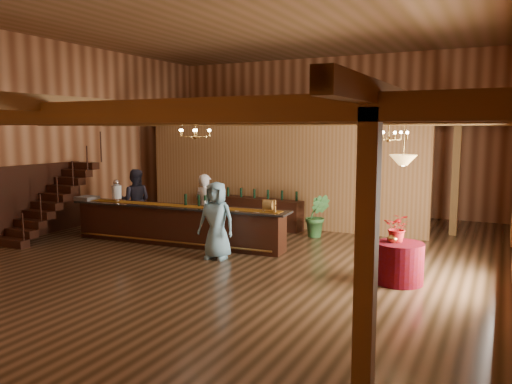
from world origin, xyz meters
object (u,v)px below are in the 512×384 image
at_px(tasting_bar, 177,225).
at_px(round_table, 399,263).
at_px(beverage_dispenser, 117,191).
at_px(raffle_drum, 269,205).
at_px(staff_second, 135,201).
at_px(chandelier_right, 389,135).
at_px(bartender, 205,208).
at_px(guest, 216,220).
at_px(backbar_shelf, 254,212).
at_px(pendant_lamp, 403,160).
at_px(chandelier_left, 195,133).
at_px(floor_plant, 317,216).

bearing_deg(tasting_bar, round_table, -12.11).
height_order(beverage_dispenser, raffle_drum, beverage_dispenser).
xyz_separation_m(beverage_dispenser, raffle_drum, (4.48, 0.24, -0.11)).
distance_m(beverage_dispenser, staff_second, 0.94).
bearing_deg(staff_second, chandelier_right, 149.05).
xyz_separation_m(bartender, guest, (1.21, -1.44, -0.01)).
relative_size(backbar_shelf, staff_second, 1.73).
xyz_separation_m(round_table, bartender, (-5.34, 1.45, 0.50)).
bearing_deg(guest, round_table, -5.29).
distance_m(pendant_lamp, bartender, 5.74).
height_order(beverage_dispenser, chandelier_right, chandelier_right).
xyz_separation_m(round_table, chandelier_right, (-0.52, 1.12, 2.45)).
height_order(raffle_drum, round_table, raffle_drum).
bearing_deg(chandelier_right, chandelier_left, -168.75).
bearing_deg(backbar_shelf, round_table, -30.85).
bearing_deg(beverage_dispenser, backbar_shelf, 48.77).
distance_m(tasting_bar, backbar_shelf, 3.05).
bearing_deg(pendant_lamp, raffle_drum, 163.83).
relative_size(tasting_bar, pendant_lamp, 6.79).
relative_size(tasting_bar, backbar_shelf, 1.93).
distance_m(beverage_dispenser, chandelier_right, 7.37).
bearing_deg(backbar_shelf, bartender, -91.75).
height_order(tasting_bar, floor_plant, floor_plant).
bearing_deg(beverage_dispenser, chandelier_left, -8.56).
height_order(raffle_drum, guest, guest).
bearing_deg(round_table, tasting_bar, 172.23).
bearing_deg(chandelier_right, beverage_dispenser, -176.59).
relative_size(beverage_dispenser, bartender, 0.33).
bearing_deg(floor_plant, tasting_bar, -141.05).
relative_size(chandelier_right, staff_second, 0.44).
relative_size(tasting_bar, staff_second, 3.34).
distance_m(tasting_bar, floor_plant, 3.83).
distance_m(backbar_shelf, chandelier_right, 5.76).
relative_size(beverage_dispenser, guest, 0.34).
relative_size(backbar_shelf, guest, 1.77).
distance_m(chandelier_right, floor_plant, 3.83).
distance_m(tasting_bar, guest, 1.87).
bearing_deg(beverage_dispenser, staff_second, 95.32).
bearing_deg(bartender, chandelier_right, -173.32).
xyz_separation_m(tasting_bar, floor_plant, (2.97, 2.40, 0.09)).
relative_size(round_table, floor_plant, 0.77).
bearing_deg(staff_second, raffle_drum, 144.78).
bearing_deg(chandelier_left, raffle_drum, 22.74).
height_order(backbar_shelf, pendant_lamp, pendant_lamp).
relative_size(round_table, bartender, 0.51).
bearing_deg(round_table, raffle_drum, 163.83).
distance_m(backbar_shelf, round_table, 6.28).
relative_size(backbar_shelf, round_table, 3.42).
height_order(chandelier_right, staff_second, chandelier_right).
distance_m(backbar_shelf, chandelier_left, 4.26).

